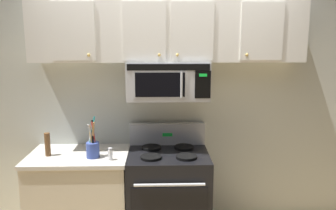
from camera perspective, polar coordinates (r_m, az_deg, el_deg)
back_wall at (r=3.49m, az=-0.15°, el=0.93°), size 5.20×0.10×2.70m
stove_range at (r=3.41m, az=0.04°, el=-14.92°), size 0.76×0.69×1.12m
over_range_microwave at (r=3.21m, az=-0.03°, el=4.12°), size 0.76×0.43×0.35m
upper_cabinets at (r=3.22m, az=-0.05°, el=12.15°), size 2.50×0.36×0.55m
counter_segment at (r=3.50m, az=-14.32°, el=-14.86°), size 0.93×0.65×0.90m
utensil_crock_blue at (r=3.18m, az=-12.47°, el=-6.85°), size 0.12×0.12×0.37m
salt_shaker at (r=3.10m, az=-9.62°, el=-8.07°), size 0.04×0.04×0.11m
pepper_mill at (r=3.33m, az=-19.48°, el=-6.22°), size 0.05×0.05×0.22m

